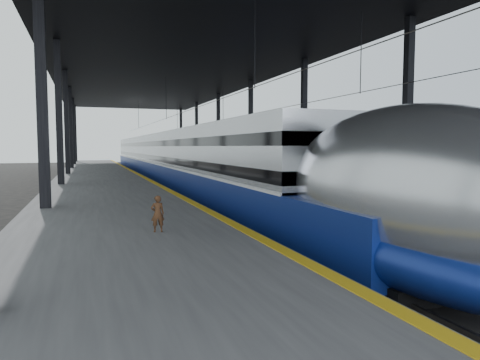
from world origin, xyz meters
name	(u,v)px	position (x,y,z in m)	size (l,w,h in m)	color
ground	(254,256)	(0.00, 0.00, 0.00)	(160.00, 160.00, 0.00)	black
platform	(101,184)	(-3.50, 20.00, 0.50)	(6.00, 80.00, 1.00)	#4C4C4F
yellow_strip	(142,176)	(-0.70, 20.00, 1.00)	(0.30, 80.00, 0.01)	gold
rails	(212,187)	(4.50, 20.00, 0.08)	(6.52, 80.00, 0.16)	slate
canopy	(177,63)	(1.90, 20.00, 9.12)	(18.00, 75.00, 9.47)	black
tgv_train	(169,161)	(2.00, 23.93, 1.95)	(2.91, 65.20, 4.16)	#B1B3B9
second_train	(206,160)	(7.00, 30.98, 1.80)	(2.58, 56.05, 3.56)	navy
child	(158,214)	(-2.81, -0.57, 1.46)	(0.33, 0.22, 0.92)	#482B18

